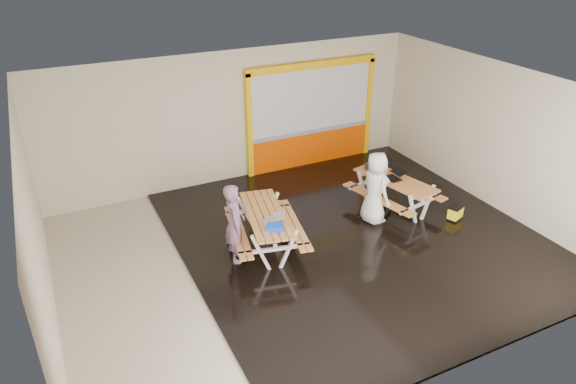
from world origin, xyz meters
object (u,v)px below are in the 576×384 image
picnic_table_right (395,186)px  blue_pouch (275,227)px  dark_case (381,208)px  backpack (385,166)px  fluke_bag (455,213)px  toolbox (373,165)px  laptop_right (395,176)px  picnic_table_left (266,222)px  laptop_left (274,219)px  person_left (235,223)px  person_right (375,188)px

picnic_table_right → blue_pouch: (-3.56, -0.87, 0.28)m
dark_case → blue_pouch: bearing=-165.1°
backpack → fluke_bag: (0.68, -1.92, -0.55)m
toolbox → laptop_right: bearing=-76.2°
picnic_table_right → blue_pouch: 3.68m
backpack → fluke_bag: size_ratio=1.12×
picnic_table_left → dark_case: 3.17m
laptop_left → blue_pouch: bearing=-109.2°
person_left → dark_case: 3.96m
blue_pouch → backpack: 4.25m
person_right → blue_pouch: person_right is taller
blue_pouch → dark_case: blue_pouch is taller
person_left → backpack: size_ratio=3.39×
laptop_right → blue_pouch: bearing=-165.7°
laptop_right → picnic_table_right: bearing=-109.8°
picnic_table_right → toolbox: toolbox is taller
backpack → dark_case: (-0.67, -0.86, -0.62)m
person_left → blue_pouch: (0.66, -0.51, 0.01)m
blue_pouch → fluke_bag: bearing=-2.6°
toolbox → fluke_bag: toolbox is taller
person_right → backpack: person_right is taller
laptop_left → fluke_bag: 4.54m
picnic_table_left → fluke_bag: 4.58m
picnic_table_right → toolbox: size_ratio=5.79×
blue_pouch → toolbox: bearing=25.3°
dark_case → person_right: bearing=-149.1°
picnic_table_right → toolbox: (-0.15, 0.74, 0.28)m
person_right → laptop_right: size_ratio=3.84×
toolbox → picnic_table_left: bearing=-164.1°
picnic_table_left → person_right: bearing=-1.1°
picnic_table_left → toolbox: size_ratio=5.98×
laptop_right → toolbox: toolbox is taller
laptop_left → picnic_table_left: bearing=91.5°
laptop_right → dark_case: laptop_right is taller
laptop_left → fluke_bag: (4.46, -0.50, -0.71)m
laptop_left → toolbox: (3.31, 1.32, -0.00)m
person_right → toolbox: 1.17m
laptop_left → dark_case: laptop_left is taller
picnic_table_right → blue_pouch: blue_pouch is taller
person_right → laptop_left: (-2.71, -0.33, 0.05)m
fluke_bag → picnic_table_left: bearing=168.9°
laptop_right → backpack: laptop_right is taller
laptop_right → backpack: 0.86m
blue_pouch → backpack: backpack is taller
picnic_table_left → backpack: (3.79, 1.05, 0.10)m
dark_case → picnic_table_right: bearing=2.8°
laptop_left → dark_case: bearing=10.3°
person_left → backpack: bearing=-58.5°
person_left → backpack: person_left is taller
person_left → toolbox: size_ratio=4.20×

